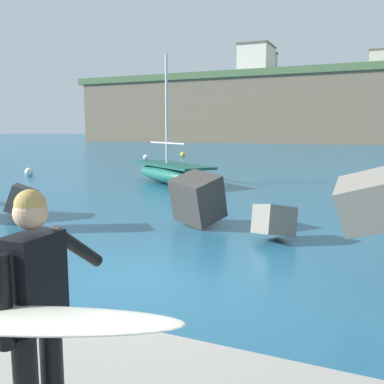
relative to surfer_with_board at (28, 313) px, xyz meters
name	(u,v)px	position (x,y,z in m)	size (l,w,h in m)	color
ground_plane	(135,281)	(-1.56, 3.75, -1.28)	(400.00, 400.00, 0.00)	#235B7A
breakwater_jetty	(82,192)	(-4.07, 5.66, -0.26)	(27.83, 6.72, 2.55)	gray
surfer_with_board	(28,313)	(0.00, 0.00, 0.00)	(2.11, 1.20, 1.78)	black
boat_near_right	(171,172)	(-6.56, 14.99, -0.78)	(5.38, 4.49, 5.61)	#1E6656
mooring_buoy_inner	(29,172)	(-14.57, 14.72, -1.06)	(0.44, 0.44, 0.44)	silver
mooring_buoy_middle	(183,154)	(-14.01, 32.09, -1.06)	(0.44, 0.44, 0.44)	yellow
mooring_buoy_outer	(146,157)	(-15.05, 27.47, -1.06)	(0.44, 0.44, 0.44)	silver
headland_bluff	(376,109)	(0.47, 88.47, 5.05)	(111.76, 36.30, 12.60)	#756651
station_building_east	(256,61)	(-21.76, 82.93, 14.44)	(6.01, 7.95, 6.20)	silver
station_building_annex	(263,67)	(-22.97, 93.09, 14.62)	(5.27, 5.32, 6.56)	#B2ADA3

